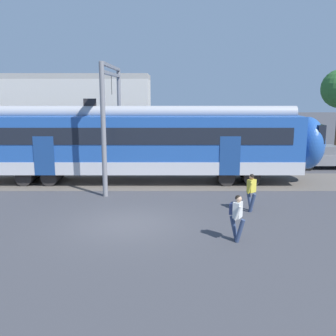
% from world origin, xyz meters
% --- Properties ---
extents(ground_plane, '(160.00, 160.00, 0.00)m').
position_xyz_m(ground_plane, '(0.00, 0.00, 0.00)').
color(ground_plane, '#424247').
extents(pedestrian_white, '(0.56, 0.66, 1.67)m').
position_xyz_m(pedestrian_white, '(3.98, -1.75, 0.99)').
color(pedestrian_white, navy).
rests_on(pedestrian_white, ground).
extents(pedestrian_yellow, '(0.46, 0.70, 1.67)m').
position_xyz_m(pedestrian_yellow, '(5.20, 1.69, 0.96)').
color(pedestrian_yellow, navy).
rests_on(pedestrian_yellow, ground).
extents(parked_car_grey, '(4.01, 1.78, 1.54)m').
position_xyz_m(parked_car_grey, '(12.06, 11.35, 0.78)').
color(parked_car_grey, gray).
rests_on(parked_car_grey, ground).
extents(catenary_gantry, '(0.24, 6.64, 6.53)m').
position_xyz_m(catenary_gantry, '(-1.52, 7.37, 4.31)').
color(catenary_gantry, gray).
rests_on(catenary_gantry, ground).
extents(background_building, '(19.52, 5.00, 9.20)m').
position_xyz_m(background_building, '(-9.67, 16.93, 3.21)').
color(background_building, beige).
rests_on(background_building, ground).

